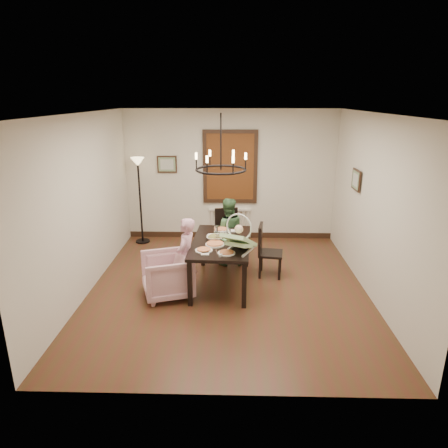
{
  "coord_description": "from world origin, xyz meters",
  "views": [
    {
      "loc": [
        0.1,
        -5.99,
        3.03
      ],
      "look_at": [
        -0.07,
        0.2,
        1.05
      ],
      "focal_mm": 32.0,
      "sensor_mm": 36.0,
      "label": 1
    }
  ],
  "objects_px": {
    "seated_man": "(227,237)",
    "baby_bouncer": "(239,239)",
    "armchair": "(167,275)",
    "chair_far": "(228,236)",
    "chair_right": "(271,250)",
    "dining_table": "(221,246)",
    "elderly_woman": "(186,263)",
    "floor_lamp": "(140,202)",
    "drinking_glass": "(217,238)"
  },
  "relations": [
    {
      "from": "armchair",
      "to": "seated_man",
      "type": "xyz_separation_m",
      "value": [
        0.92,
        1.28,
        0.18
      ]
    },
    {
      "from": "chair_far",
      "to": "elderly_woman",
      "type": "relative_size",
      "value": 0.97
    },
    {
      "from": "chair_far",
      "to": "elderly_woman",
      "type": "bearing_deg",
      "value": -125.12
    },
    {
      "from": "dining_table",
      "to": "floor_lamp",
      "type": "relative_size",
      "value": 0.94
    },
    {
      "from": "dining_table",
      "to": "elderly_woman",
      "type": "bearing_deg",
      "value": -145.86
    },
    {
      "from": "armchair",
      "to": "drinking_glass",
      "type": "bearing_deg",
      "value": 97.18
    },
    {
      "from": "chair_far",
      "to": "dining_table",
      "type": "bearing_deg",
      "value": -105.21
    },
    {
      "from": "seated_man",
      "to": "chair_right",
      "type": "bearing_deg",
      "value": 141.13
    },
    {
      "from": "elderly_woman",
      "to": "floor_lamp",
      "type": "distance_m",
      "value": 2.67
    },
    {
      "from": "baby_bouncer",
      "to": "armchair",
      "type": "bearing_deg",
      "value": -156.64
    },
    {
      "from": "chair_right",
      "to": "elderly_woman",
      "type": "bearing_deg",
      "value": 125.05
    },
    {
      "from": "armchair",
      "to": "baby_bouncer",
      "type": "height_order",
      "value": "baby_bouncer"
    },
    {
      "from": "chair_right",
      "to": "drinking_glass",
      "type": "xyz_separation_m",
      "value": [
        -0.91,
        -0.43,
        0.37
      ]
    },
    {
      "from": "elderly_woman",
      "to": "baby_bouncer",
      "type": "distance_m",
      "value": 0.95
    },
    {
      "from": "chair_right",
      "to": "seated_man",
      "type": "bearing_deg",
      "value": 66.07
    },
    {
      "from": "chair_far",
      "to": "baby_bouncer",
      "type": "relative_size",
      "value": 1.64
    },
    {
      "from": "chair_right",
      "to": "dining_table",
      "type": "bearing_deg",
      "value": 121.97
    },
    {
      "from": "armchair",
      "to": "elderly_woman",
      "type": "relative_size",
      "value": 0.73
    },
    {
      "from": "elderly_woman",
      "to": "floor_lamp",
      "type": "relative_size",
      "value": 0.58
    },
    {
      "from": "baby_bouncer",
      "to": "drinking_glass",
      "type": "xyz_separation_m",
      "value": [
        -0.34,
        0.39,
        -0.14
      ]
    },
    {
      "from": "seated_man",
      "to": "floor_lamp",
      "type": "bearing_deg",
      "value": -38.15
    },
    {
      "from": "armchair",
      "to": "seated_man",
      "type": "relative_size",
      "value": 0.72
    },
    {
      "from": "armchair",
      "to": "baby_bouncer",
      "type": "relative_size",
      "value": 1.24
    },
    {
      "from": "armchair",
      "to": "drinking_glass",
      "type": "xyz_separation_m",
      "value": [
        0.78,
        0.37,
        0.49
      ]
    },
    {
      "from": "elderly_woman",
      "to": "drinking_glass",
      "type": "xyz_separation_m",
      "value": [
        0.48,
        0.28,
        0.32
      ]
    },
    {
      "from": "chair_right",
      "to": "baby_bouncer",
      "type": "height_order",
      "value": "baby_bouncer"
    },
    {
      "from": "seated_man",
      "to": "baby_bouncer",
      "type": "distance_m",
      "value": 1.39
    },
    {
      "from": "chair_far",
      "to": "armchair",
      "type": "height_order",
      "value": "chair_far"
    },
    {
      "from": "seated_man",
      "to": "drinking_glass",
      "type": "height_order",
      "value": "seated_man"
    },
    {
      "from": "chair_far",
      "to": "baby_bouncer",
      "type": "bearing_deg",
      "value": -92.54
    },
    {
      "from": "armchair",
      "to": "elderly_woman",
      "type": "xyz_separation_m",
      "value": [
        0.3,
        0.09,
        0.17
      ]
    },
    {
      "from": "armchair",
      "to": "seated_man",
      "type": "bearing_deg",
      "value": 126.03
    },
    {
      "from": "chair_far",
      "to": "drinking_glass",
      "type": "bearing_deg",
      "value": -107.96
    },
    {
      "from": "seated_man",
      "to": "floor_lamp",
      "type": "distance_m",
      "value": 2.22
    },
    {
      "from": "chair_far",
      "to": "baby_bouncer",
      "type": "height_order",
      "value": "baby_bouncer"
    },
    {
      "from": "dining_table",
      "to": "chair_right",
      "type": "bearing_deg",
      "value": 26.49
    },
    {
      "from": "dining_table",
      "to": "elderly_woman",
      "type": "relative_size",
      "value": 1.63
    },
    {
      "from": "armchair",
      "to": "elderly_woman",
      "type": "distance_m",
      "value": 0.36
    },
    {
      "from": "baby_bouncer",
      "to": "drinking_glass",
      "type": "distance_m",
      "value": 0.54
    },
    {
      "from": "chair_right",
      "to": "seated_man",
      "type": "xyz_separation_m",
      "value": [
        -0.77,
        0.48,
        0.06
      ]
    },
    {
      "from": "elderly_woman",
      "to": "baby_bouncer",
      "type": "bearing_deg",
      "value": 96.52
    },
    {
      "from": "chair_right",
      "to": "baby_bouncer",
      "type": "distance_m",
      "value": 1.12
    },
    {
      "from": "dining_table",
      "to": "chair_far",
      "type": "xyz_separation_m",
      "value": [
        0.09,
        1.02,
        -0.19
      ]
    },
    {
      "from": "chair_far",
      "to": "chair_right",
      "type": "distance_m",
      "value": 1.0
    },
    {
      "from": "dining_table",
      "to": "seated_man",
      "type": "bearing_deg",
      "value": 86.96
    },
    {
      "from": "dining_table",
      "to": "chair_far",
      "type": "relative_size",
      "value": 1.69
    },
    {
      "from": "elderly_woman",
      "to": "floor_lamp",
      "type": "height_order",
      "value": "floor_lamp"
    },
    {
      "from": "chair_right",
      "to": "baby_bouncer",
      "type": "bearing_deg",
      "value": 153.36
    },
    {
      "from": "elderly_woman",
      "to": "seated_man",
      "type": "relative_size",
      "value": 0.98
    },
    {
      "from": "chair_right",
      "to": "floor_lamp",
      "type": "relative_size",
      "value": 0.52
    }
  ]
}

